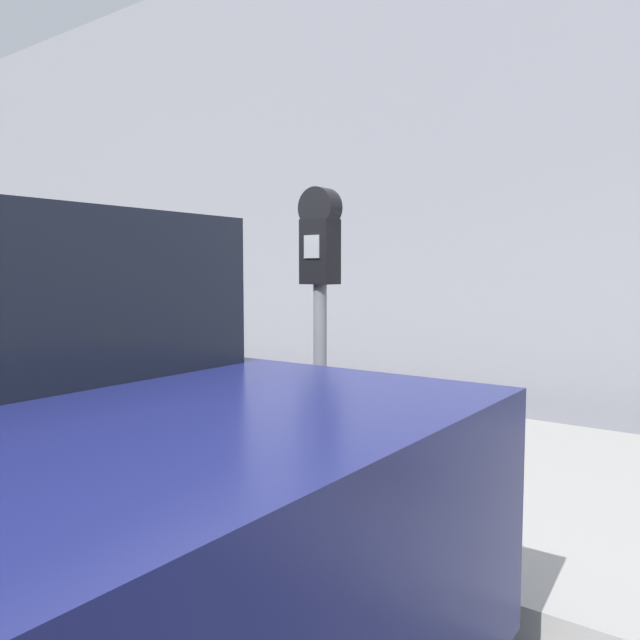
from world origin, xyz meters
The scene contains 3 objects.
sidewalk centered at (0.00, 2.20, 0.07)m, with size 24.00×2.80×0.15m.
building_facade centered at (0.00, 4.35, 2.47)m, with size 24.00×0.30×4.93m.
parking_meter centered at (-0.26, 1.09, 1.23)m, with size 0.20×0.13×1.58m.
Camera 1 is at (1.54, -1.32, 1.33)m, focal length 35.00 mm.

